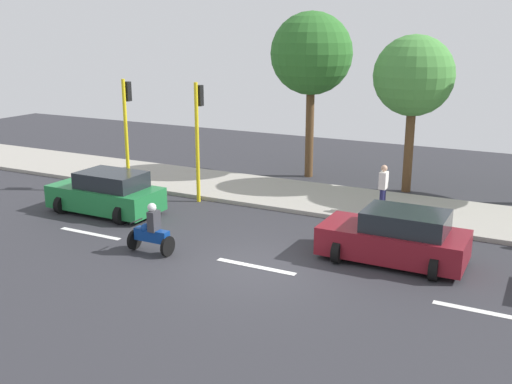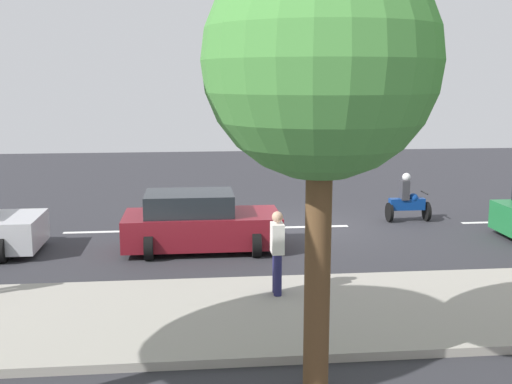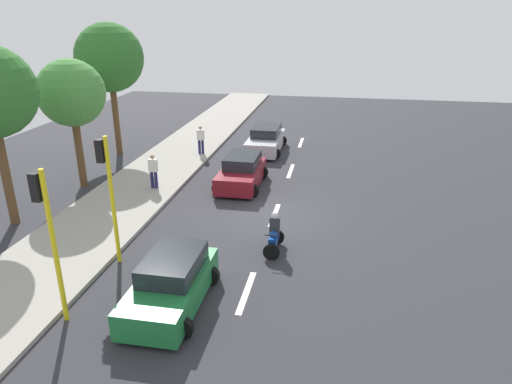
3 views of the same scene
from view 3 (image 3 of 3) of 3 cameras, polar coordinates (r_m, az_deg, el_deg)
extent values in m
cube|color=#2D2D33|center=(20.11, 2.27, -2.97)|extent=(40.00, 60.00, 0.10)
cube|color=#9E998E|center=(22.08, -16.00, -1.19)|extent=(4.00, 60.00, 0.15)
cube|color=white|center=(31.36, 5.51, 6.02)|extent=(0.20, 2.40, 0.01)
cube|color=white|center=(25.64, 4.24, 2.57)|extent=(0.20, 2.40, 0.01)
cube|color=white|center=(20.09, 2.28, -2.82)|extent=(0.20, 2.40, 0.01)
cube|color=white|center=(14.89, -1.19, -12.12)|extent=(0.20, 2.40, 0.01)
cube|color=#B7B7BC|center=(29.11, 1.15, 6.04)|extent=(1.89, 4.45, 0.80)
cube|color=#1E2328|center=(29.28, 1.28, 7.51)|extent=(1.59, 2.49, 0.56)
cylinder|color=black|center=(27.66, 2.36, 4.69)|extent=(0.64, 0.22, 0.64)
cylinder|color=black|center=(27.93, -1.05, 4.87)|extent=(0.64, 0.22, 0.64)
cylinder|color=black|center=(30.46, 3.17, 6.24)|extent=(0.64, 0.22, 0.64)
cylinder|color=black|center=(30.71, 0.06, 6.39)|extent=(0.64, 0.22, 0.64)
cube|color=#1E7238|center=(14.22, -10.38, -11.62)|extent=(1.81, 4.06, 0.80)
cube|color=#1E2328|center=(14.12, -10.10, -8.61)|extent=(1.52, 2.27, 0.56)
cylinder|color=black|center=(13.09, -9.03, -16.05)|extent=(0.64, 0.22, 0.64)
cylinder|color=black|center=(13.63, -15.56, -14.93)|extent=(0.64, 0.22, 0.64)
cylinder|color=black|center=(15.18, -5.69, -10.10)|extent=(0.64, 0.22, 0.64)
cylinder|color=black|center=(15.66, -11.37, -9.40)|extent=(0.64, 0.22, 0.64)
cube|color=maroon|center=(23.19, -1.81, 2.02)|extent=(1.85, 4.02, 0.80)
cube|color=#1E2328|center=(23.28, -1.67, 3.86)|extent=(1.56, 2.25, 0.56)
cylinder|color=black|center=(21.90, -0.45, 0.18)|extent=(0.64, 0.22, 0.64)
cylinder|color=black|center=(22.25, -4.59, 0.46)|extent=(0.64, 0.22, 0.64)
cylinder|color=black|center=(24.35, 0.73, 2.38)|extent=(0.64, 0.22, 0.64)
cylinder|color=black|center=(24.67, -3.01, 2.61)|extent=(0.64, 0.22, 0.64)
cylinder|color=black|center=(16.50, 1.88, -7.34)|extent=(0.60, 0.10, 0.60)
cylinder|color=black|center=(17.56, 2.48, -5.49)|extent=(0.60, 0.10, 0.60)
cube|color=navy|center=(16.96, 2.23, -5.56)|extent=(0.28, 1.10, 0.36)
sphere|color=navy|center=(16.70, 2.13, -5.31)|extent=(0.32, 0.32, 0.32)
cylinder|color=black|center=(16.31, 1.96, -5.32)|extent=(0.55, 0.04, 0.04)
cube|color=#333338|center=(16.85, 2.30, -4.04)|extent=(0.36, 0.24, 0.60)
sphere|color=silver|center=(16.64, 2.29, -2.87)|extent=(0.26, 0.26, 0.26)
cylinder|color=#1E1E4C|center=(28.32, -6.52, 5.51)|extent=(0.16, 0.16, 0.85)
cylinder|color=#1E1E4C|center=(28.38, -6.91, 5.52)|extent=(0.16, 0.16, 0.85)
cube|color=silver|center=(28.16, -6.77, 6.93)|extent=(0.40, 0.24, 0.60)
sphere|color=tan|center=(28.06, -6.81, 7.78)|extent=(0.22, 0.22, 0.22)
cylinder|color=#1E1E4C|center=(23.05, -12.08, 1.46)|extent=(0.16, 0.16, 0.85)
cylinder|color=#1E1E4C|center=(23.13, -12.54, 1.49)|extent=(0.16, 0.16, 0.85)
cube|color=silver|center=(22.86, -12.45, 3.18)|extent=(0.40, 0.24, 0.60)
sphere|color=tan|center=(22.73, -12.54, 4.21)|extent=(0.22, 0.22, 0.22)
cylinder|color=yellow|center=(16.27, -17.06, -1.17)|extent=(0.14, 0.14, 4.50)
cube|color=black|center=(15.82, -18.45, 4.77)|extent=(0.24, 0.24, 0.76)
sphere|color=red|center=(15.81, -18.94, 5.61)|extent=(0.16, 0.16, 0.16)
sphere|color=#F2A50C|center=(15.87, -18.83, 4.78)|extent=(0.16, 0.16, 0.16)
sphere|color=green|center=(15.94, -18.73, 3.95)|extent=(0.16, 0.16, 0.16)
cylinder|color=yellow|center=(13.68, -23.33, -6.39)|extent=(0.14, 0.14, 4.50)
cube|color=black|center=(13.14, -25.23, 0.54)|extent=(0.24, 0.24, 0.76)
sphere|color=red|center=(13.14, -25.81, 1.55)|extent=(0.16, 0.16, 0.16)
sphere|color=#F2A50C|center=(13.21, -25.65, 0.57)|extent=(0.16, 0.16, 0.16)
sphere|color=green|center=(13.29, -25.49, -0.40)|extent=(0.16, 0.16, 0.16)
cylinder|color=brown|center=(29.50, -16.68, 8.57)|extent=(0.36, 0.36, 4.33)
sphere|color=#2D6B28|center=(28.98, -17.43, 15.37)|extent=(3.89, 3.89, 3.89)
cylinder|color=brown|center=(21.09, -28.17, 1.79)|extent=(0.36, 0.36, 4.15)
cylinder|color=brown|center=(24.36, -20.70, 4.56)|extent=(0.36, 0.36, 3.54)
sphere|color=#478C3D|center=(23.76, -21.60, 11.17)|extent=(3.12, 3.12, 3.12)
camera|label=1|loc=(27.49, 35.07, 13.61)|focal=41.50mm
camera|label=2|loc=(30.05, -33.32, 10.61)|focal=43.73mm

